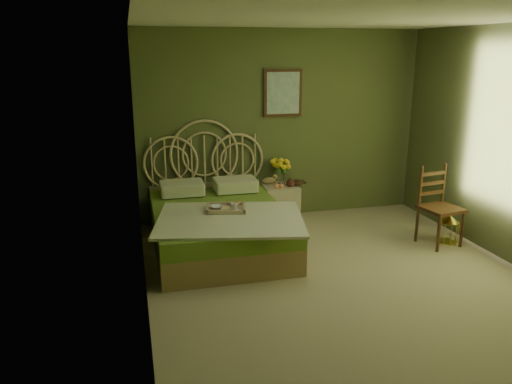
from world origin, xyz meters
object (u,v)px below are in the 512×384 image
object	(u,v)px
birdcage	(448,229)
bed	(218,223)
nightstand	(280,197)
chair	(438,201)

from	to	relation	value
birdcage	bed	bearing A→B (deg)	168.68
nightstand	chair	bearing A→B (deg)	-37.72
chair	bed	bearing A→B (deg)	159.01
chair	nightstand	bearing A→B (deg)	132.22
bed	nightstand	world-z (taller)	bed
nightstand	chair	distance (m)	2.08
nightstand	birdcage	bearing A→B (deg)	-36.26
nightstand	chair	size ratio (longest dim) A/B	0.97
chair	birdcage	world-z (taller)	chair
bed	birdcage	world-z (taller)	bed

